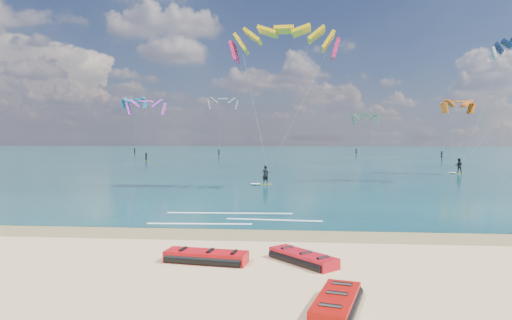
% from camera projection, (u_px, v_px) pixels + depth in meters
% --- Properties ---
extents(ground, '(320.00, 320.00, 0.00)m').
position_uv_depth(ground, '(262.00, 171.00, 55.95)').
color(ground, tan).
rests_on(ground, ground).
extents(wet_sand_strip, '(320.00, 2.40, 0.01)m').
position_uv_depth(wet_sand_strip, '(197.00, 234.00, 19.13)').
color(wet_sand_strip, olive).
rests_on(wet_sand_strip, ground).
extents(sea, '(320.00, 200.00, 0.04)m').
position_uv_depth(sea, '(280.00, 153.00, 119.63)').
color(sea, '#0A2F3A').
rests_on(sea, ground).
extents(packed_kite_left, '(3.04, 1.61, 0.43)m').
position_uv_depth(packed_kite_left, '(206.00, 262.00, 14.73)').
color(packed_kite_left, red).
rests_on(packed_kite_left, ground).
extents(packed_kite_mid, '(2.66, 2.74, 0.40)m').
position_uv_depth(packed_kite_mid, '(303.00, 263.00, 14.64)').
color(packed_kite_mid, '#B80C18').
rests_on(packed_kite_mid, ground).
extents(packed_kite_right, '(1.84, 2.85, 0.44)m').
position_uv_depth(packed_kite_right, '(336.00, 311.00, 10.56)').
color(packed_kite_right, '#A90C07').
rests_on(packed_kite_right, ground).
extents(kitesurfer_main, '(8.84, 5.46, 13.90)m').
position_uv_depth(kitesurfer_main, '(275.00, 96.00, 36.44)').
color(kitesurfer_main, '#BBE51B').
rests_on(kitesurfer_main, sea).
extents(kitesurfer_far, '(11.62, 5.38, 15.74)m').
position_uv_depth(kitesurfer_far, '(494.00, 99.00, 49.29)').
color(kitesurfer_far, yellow).
rests_on(kitesurfer_far, sea).
extents(shoreline_foam, '(8.21, 3.59, 0.01)m').
position_uv_depth(shoreline_foam, '(234.00, 218.00, 22.66)').
color(shoreline_foam, white).
rests_on(shoreline_foam, ground).
extents(distant_kites, '(74.72, 35.47, 13.36)m').
position_uv_depth(distant_kites, '(254.00, 130.00, 94.93)').
color(distant_kites, gray).
rests_on(distant_kites, ground).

